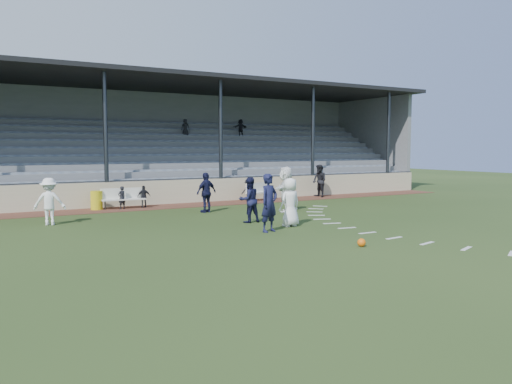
# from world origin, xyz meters

# --- Properties ---
(ground) EXTENTS (90.00, 90.00, 0.00)m
(ground) POSITION_xyz_m (0.00, 0.00, 0.00)
(ground) COLOR #283C18
(ground) RESTS_ON ground
(cinder_track) EXTENTS (34.00, 2.00, 0.02)m
(cinder_track) POSITION_xyz_m (0.00, 10.50, 0.01)
(cinder_track) COLOR #522C20
(cinder_track) RESTS_ON ground
(retaining_wall) EXTENTS (34.00, 0.18, 1.20)m
(retaining_wall) POSITION_xyz_m (0.00, 11.55, 0.60)
(retaining_wall) COLOR beige
(retaining_wall) RESTS_ON ground
(bench_left) EXTENTS (2.02, 0.58, 0.95)m
(bench_left) POSITION_xyz_m (-2.50, 10.63, 0.58)
(bench_left) COLOR silver
(bench_left) RESTS_ON cinder_track
(bench_right) EXTENTS (2.02, 1.12, 0.95)m
(bench_right) POSITION_xyz_m (4.86, 10.76, 0.58)
(bench_right) COLOR silver
(bench_right) RESTS_ON cinder_track
(trash_bin) EXTENTS (0.53, 0.53, 0.85)m
(trash_bin) POSITION_xyz_m (-3.67, 10.79, 0.45)
(trash_bin) COLOR gold
(trash_bin) RESTS_ON cinder_track
(football) EXTENTS (0.24, 0.24, 0.24)m
(football) POSITION_xyz_m (1.11, -1.68, 0.12)
(football) COLOR orange
(football) RESTS_ON ground
(player_white_lead) EXTENTS (0.92, 0.66, 1.75)m
(player_white_lead) POSITION_xyz_m (1.39, 2.47, 0.87)
(player_white_lead) COLOR white
(player_white_lead) RESTS_ON ground
(player_navy_lead) EXTENTS (0.82, 0.66, 1.96)m
(player_navy_lead) POSITION_xyz_m (0.12, 1.81, 0.98)
(player_navy_lead) COLOR #131536
(player_navy_lead) RESTS_ON ground
(player_navy_mid) EXTENTS (0.85, 0.67, 1.72)m
(player_navy_mid) POSITION_xyz_m (0.55, 4.01, 0.86)
(player_navy_mid) COLOR #131536
(player_navy_mid) RESTS_ON ground
(player_white_wing) EXTENTS (1.26, 0.94, 1.73)m
(player_white_wing) POSITION_xyz_m (-6.11, 7.05, 0.87)
(player_white_wing) COLOR white
(player_white_wing) RESTS_ON ground
(player_navy_wing) EXTENTS (1.11, 0.70, 1.76)m
(player_navy_wing) POSITION_xyz_m (0.35, 7.55, 0.88)
(player_navy_wing) COLOR #131536
(player_navy_wing) RESTS_ON ground
(player_white_back) EXTENTS (1.71, 1.76, 2.01)m
(player_white_back) POSITION_xyz_m (3.51, 6.06, 1.00)
(player_white_back) COLOR white
(player_white_back) RESTS_ON ground
(official) EXTENTS (0.73, 0.92, 1.86)m
(official) POSITION_xyz_m (8.77, 10.62, 0.95)
(official) COLOR black
(official) RESTS_ON cinder_track
(sub_left_near) EXTENTS (0.45, 0.38, 1.05)m
(sub_left_near) POSITION_xyz_m (-2.61, 10.45, 0.55)
(sub_left_near) COLOR black
(sub_left_near) RESTS_ON cinder_track
(sub_left_far) EXTENTS (0.64, 0.34, 1.04)m
(sub_left_far) POSITION_xyz_m (-1.54, 10.55, 0.54)
(sub_left_far) COLOR black
(sub_left_far) RESTS_ON cinder_track
(sub_right) EXTENTS (0.77, 0.49, 1.15)m
(sub_right) POSITION_xyz_m (4.10, 10.66, 0.59)
(sub_right) COLOR black
(sub_right) RESTS_ON cinder_track
(grandstand) EXTENTS (34.60, 9.00, 6.61)m
(grandstand) POSITION_xyz_m (0.00, 16.26, 2.20)
(grandstand) COLOR slate
(grandstand) RESTS_ON ground
(penalty_arc) EXTENTS (3.89, 14.63, 0.01)m
(penalty_arc) POSITION_xyz_m (4.12, 0.00, 0.01)
(penalty_arc) COLOR silver
(penalty_arc) RESTS_ON ground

